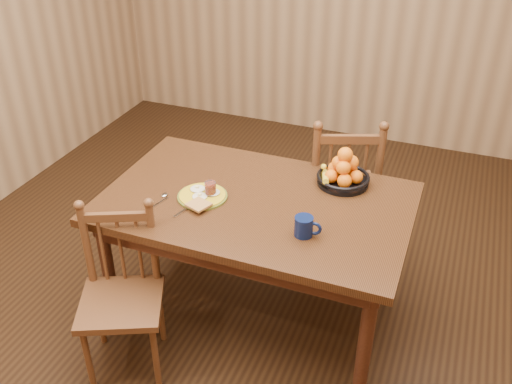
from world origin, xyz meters
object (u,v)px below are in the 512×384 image
(dining_table, at_px, (256,214))
(chair_far, at_px, (341,190))
(coffee_mug, at_px, (305,226))
(breakfast_plate, at_px, (202,196))
(fruit_bowl, at_px, (343,173))
(chair_near, at_px, (122,295))

(dining_table, relative_size, chair_far, 1.61)
(chair_far, xyz_separation_m, coffee_mug, (0.02, -0.90, 0.32))
(dining_table, distance_m, chair_far, 0.78)
(breakfast_plate, bearing_deg, chair_far, 53.51)
(dining_table, bearing_deg, coffee_mug, -32.33)
(fruit_bowl, bearing_deg, dining_table, -138.88)
(breakfast_plate, relative_size, coffee_mug, 2.26)
(dining_table, relative_size, breakfast_plate, 5.29)
(dining_table, height_order, chair_near, chair_near)
(breakfast_plate, xyz_separation_m, coffee_mug, (0.60, -0.12, 0.04))
(chair_near, relative_size, fruit_bowl, 3.04)
(breakfast_plate, relative_size, fruit_bowl, 1.04)
(dining_table, bearing_deg, breakfast_plate, -163.15)
(chair_far, distance_m, coffee_mug, 0.95)
(dining_table, xyz_separation_m, chair_far, (0.30, 0.69, -0.18))
(chair_far, relative_size, breakfast_plate, 3.29)
(coffee_mug, xyz_separation_m, fruit_bowl, (0.05, 0.54, 0.02))
(dining_table, bearing_deg, fruit_bowl, 41.12)
(fruit_bowl, bearing_deg, chair_far, 101.83)
(chair_far, bearing_deg, dining_table, 45.78)
(chair_near, relative_size, coffee_mug, 6.59)
(dining_table, bearing_deg, chair_near, -129.51)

